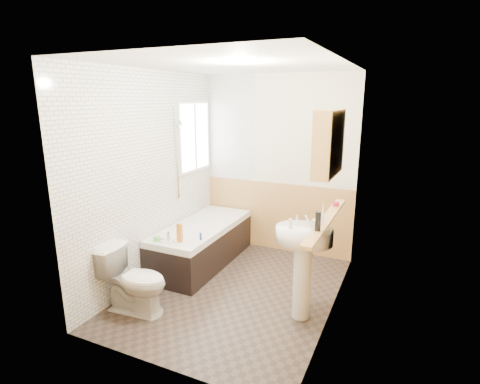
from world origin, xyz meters
name	(u,v)px	position (x,y,z in m)	size (l,w,h in m)	color
floor	(235,291)	(0.00, 0.00, 0.00)	(2.80, 2.80, 0.00)	#302722
ceiling	(234,65)	(0.00, 0.00, 2.50)	(2.80, 2.80, 0.00)	white
wall_back	(277,165)	(0.00, 1.41, 1.25)	(2.20, 0.02, 2.50)	beige
wall_front	(153,225)	(0.00, -1.41, 1.25)	(2.20, 0.02, 2.50)	beige
wall_left	(151,177)	(-1.11, 0.00, 1.25)	(0.02, 2.80, 2.50)	beige
wall_right	(338,197)	(1.11, 0.00, 1.25)	(0.02, 2.80, 2.50)	beige
wainscot_right	(331,268)	(1.09, 0.00, 0.50)	(0.01, 2.80, 1.00)	tan
wainscot_front	(160,313)	(0.00, -1.39, 0.50)	(2.20, 0.01, 1.00)	tan
wainscot_back	(275,216)	(0.00, 1.39, 0.50)	(2.20, 0.01, 1.00)	tan
tile_cladding_left	(152,177)	(-1.09, 0.00, 1.25)	(0.01, 2.80, 2.50)	white
tile_return_back	(230,128)	(-0.73, 1.39, 1.75)	(0.75, 0.01, 1.50)	white
window	(195,137)	(-1.06, 0.95, 1.65)	(0.03, 0.79, 0.99)	white
bathtub	(202,243)	(-0.73, 0.52, 0.29)	(0.70, 1.68, 0.69)	black
shower_riser	(177,146)	(-1.04, 0.48, 1.57)	(0.10, 0.08, 1.19)	silver
toilet	(135,280)	(-0.76, -0.81, 0.35)	(0.40, 0.71, 0.70)	white
sink	(303,254)	(0.84, -0.19, 0.68)	(0.56, 0.45, 1.08)	white
pine_shelf	(326,220)	(1.04, -0.16, 1.06)	(0.10, 1.51, 0.03)	tan
medicine_cabinet	(329,143)	(1.01, -0.12, 1.78)	(0.17, 0.66, 0.59)	tan
foam_can	(318,221)	(1.04, -0.52, 1.16)	(0.05, 0.05, 0.17)	black
green_bottle	(323,213)	(1.04, -0.34, 1.18)	(0.04, 0.04, 0.22)	silver
black_jar	(336,204)	(1.04, 0.30, 1.09)	(0.06, 0.06, 0.04)	maroon
soap_bottle	(316,227)	(0.96, -0.23, 1.00)	(0.08, 0.17, 0.08)	silver
clear_bottle	(290,224)	(0.72, -0.26, 1.01)	(0.03, 0.03, 0.10)	silver
blue_gel	(180,233)	(-0.64, -0.14, 0.66)	(0.06, 0.04, 0.22)	orange
cream_jar	(157,239)	(-0.91, -0.21, 0.57)	(0.08, 0.08, 0.05)	#59C647
orange_bottle	(201,236)	(-0.45, 0.02, 0.59)	(0.03, 0.03, 0.09)	navy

